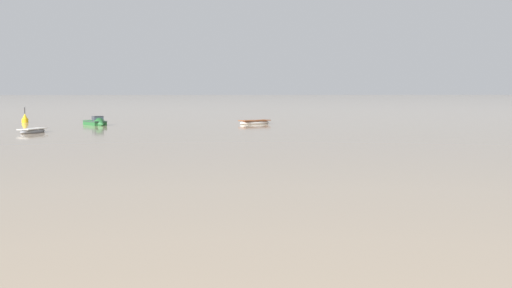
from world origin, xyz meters
TOP-DOWN VIEW (x-y plane):
  - motorboat_moored_0 at (-31.14, 86.09)m, footprint 3.87×4.90m
  - rowboat_moored_3 at (-35.54, 70.68)m, footprint 2.75×4.52m
  - rowboat_moored_5 at (-10.69, 88.48)m, footprint 4.77×3.99m
  - channel_buoy at (-42.44, 94.32)m, footprint 0.90×0.90m

SIDE VIEW (x-z plane):
  - rowboat_moored_3 at x=-35.54m, z-range -0.15..0.52m
  - rowboat_moored_5 at x=-10.69m, z-range -0.17..0.57m
  - motorboat_moored_0 at x=-31.14m, z-range -0.63..1.17m
  - channel_buoy at x=-42.44m, z-range -0.69..1.61m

